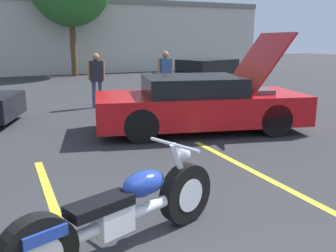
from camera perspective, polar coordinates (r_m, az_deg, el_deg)
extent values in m
cube|color=yellow|center=(4.13, -15.10, -17.18)|extent=(0.12, 5.78, 0.01)
cube|color=yellow|center=(5.43, 19.36, -9.88)|extent=(0.12, 5.78, 0.01)
cube|color=beige|center=(24.54, -22.78, 12.51)|extent=(32.00, 4.00, 4.40)
cube|color=slate|center=(24.63, -23.22, 17.26)|extent=(32.00, 4.20, 0.30)
cylinder|color=brown|center=(21.82, -14.23, 11.78)|extent=(0.32, 0.32, 3.36)
cylinder|color=black|center=(4.32, 2.70, -10.23)|extent=(0.71, 0.39, 0.69)
cylinder|color=silver|center=(4.32, 2.70, -10.23)|extent=(0.42, 0.29, 0.38)
cylinder|color=silver|center=(3.77, -6.77, -13.71)|extent=(1.46, 0.64, 0.12)
cube|color=silver|center=(3.68, -8.47, -13.77)|extent=(0.42, 0.35, 0.28)
ellipsoid|color=navy|center=(3.80, -3.68, -8.73)|extent=(0.57, 0.44, 0.26)
cube|color=black|center=(3.53, -10.34, -11.79)|extent=(0.68, 0.46, 0.10)
cube|color=navy|center=(3.30, -18.88, -15.09)|extent=(0.43, 0.34, 0.10)
cylinder|color=silver|center=(4.14, 1.91, -6.47)|extent=(0.31, 0.17, 0.63)
cylinder|color=silver|center=(3.98, 0.89, -2.85)|extent=(0.28, 0.67, 0.04)
sphere|color=silver|center=(4.12, 2.36, -4.31)|extent=(0.16, 0.16, 0.16)
cylinder|color=silver|center=(3.68, -12.94, -15.74)|extent=(1.11, 0.49, 0.09)
cube|color=red|center=(8.56, 4.87, 2.77)|extent=(4.98, 2.94, 0.65)
cube|color=black|center=(8.43, 3.71, 6.23)|extent=(2.44, 2.15, 0.40)
cylinder|color=black|center=(8.34, 16.02, 0.86)|extent=(0.75, 0.38, 0.71)
cylinder|color=black|center=(9.83, 11.69, 2.92)|extent=(0.75, 0.38, 0.71)
cylinder|color=black|center=(7.51, -4.11, 0.03)|extent=(0.75, 0.38, 0.71)
cylinder|color=black|center=(9.14, -5.34, 2.37)|extent=(0.75, 0.38, 0.71)
cube|color=red|center=(8.89, 13.40, 9.31)|extent=(1.35, 1.92, 1.36)
cube|color=#4C4C51|center=(8.94, 12.88, 4.79)|extent=(0.83, 1.15, 0.28)
cube|color=black|center=(15.62, 6.44, 7.28)|extent=(5.08, 3.05, 0.62)
cube|color=black|center=(15.43, 6.01, 9.24)|extent=(2.51, 2.11, 0.46)
cylinder|color=black|center=(16.31, 11.92, 6.70)|extent=(0.64, 0.39, 0.60)
cylinder|color=black|center=(17.24, 7.92, 7.19)|extent=(0.64, 0.39, 0.60)
cylinder|color=black|center=(14.06, 4.60, 5.94)|extent=(0.64, 0.39, 0.60)
cylinder|color=black|center=(15.12, 0.50, 6.49)|extent=(0.64, 0.39, 0.60)
cylinder|color=#38476B|center=(11.65, -11.20, 4.70)|extent=(0.12, 0.12, 0.79)
cylinder|color=#38476B|center=(11.69, -10.24, 4.78)|extent=(0.12, 0.12, 0.79)
cube|color=#26262D|center=(11.59, -10.87, 8.21)|extent=(0.36, 0.20, 0.63)
cylinder|color=#9E704C|center=(11.54, -11.95, 8.30)|extent=(0.08, 0.08, 0.56)
cylinder|color=#9E704C|center=(11.64, -9.81, 8.43)|extent=(0.08, 0.08, 0.56)
sphere|color=#9E704C|center=(11.56, -10.96, 10.29)|extent=(0.21, 0.21, 0.21)
cylinder|color=brown|center=(12.07, -0.82, 5.29)|extent=(0.12, 0.12, 0.81)
cylinder|color=brown|center=(12.15, 0.05, 5.35)|extent=(0.12, 0.12, 0.81)
cube|color=#335B93|center=(12.04, -0.39, 8.75)|extent=(0.36, 0.20, 0.64)
cylinder|color=#9E704C|center=(11.95, -1.37, 8.87)|extent=(0.08, 0.08, 0.58)
cylinder|color=#9E704C|center=(12.12, 0.57, 8.94)|extent=(0.08, 0.08, 0.58)
sphere|color=#9E704C|center=(12.01, -0.39, 10.80)|extent=(0.22, 0.22, 0.22)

